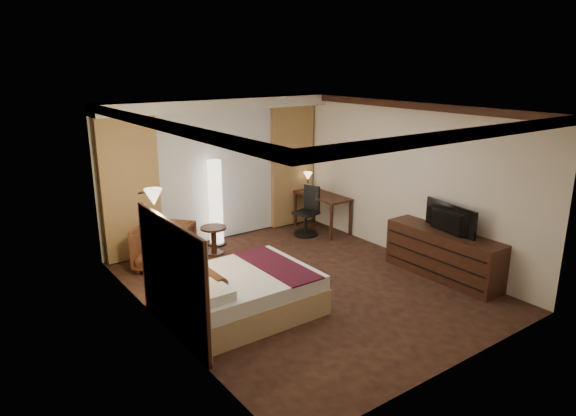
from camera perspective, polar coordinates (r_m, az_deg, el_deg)
floor at (r=8.04m, az=1.69°, el=-8.54°), size 4.50×5.50×0.01m
ceiling at (r=7.34m, az=1.87°, el=11.00°), size 4.50×5.50×0.01m
back_wall at (r=9.84m, az=-8.08°, el=4.18°), size 4.50×0.02×2.70m
left_wall at (r=6.51m, az=-14.13°, el=-2.30°), size 0.02×5.50×2.70m
right_wall at (r=9.09m, az=13.09°, el=2.94°), size 0.02×5.50×2.70m
crown_molding at (r=7.35m, az=1.86°, el=10.53°), size 4.50×5.50×0.12m
soffit at (r=9.44m, az=-7.65°, el=11.37°), size 4.50×0.50×0.20m
curtain_sheer at (r=9.79m, az=-7.83°, el=3.53°), size 2.48×0.04×2.45m
curtain_left_drape at (r=9.08m, az=-17.13°, el=1.98°), size 1.00×0.14×2.45m
curtain_right_drape at (r=10.63m, az=0.43°, el=4.67°), size 1.00×0.14×2.45m
wall_sconce at (r=6.97m, az=-14.72°, el=1.18°), size 0.24×0.24×0.24m
bed at (r=7.13m, az=-5.14°, el=-9.46°), size 1.93×1.50×0.56m
headboard at (r=6.54m, az=-12.62°, el=-7.72°), size 0.12×1.80×1.50m
armchair at (r=8.72m, az=-13.61°, el=-4.00°), size 1.12×1.13×0.85m
side_table at (r=9.29m, az=-8.25°, el=-3.58°), size 0.46×0.46×0.51m
floor_lamp at (r=9.59m, az=-8.05°, el=0.57°), size 0.34×0.34×1.63m
desk at (r=10.45m, az=3.81°, el=-0.51°), size 0.55×1.26×0.75m
desk_lamp at (r=10.67m, az=2.23°, el=2.89°), size 0.18×0.18×0.34m
office_chair at (r=10.11m, az=2.01°, el=-0.35°), size 0.58×0.58×0.99m
dresser at (r=8.55m, az=16.85°, el=-4.95°), size 0.50×1.97×0.76m
television at (r=8.32m, az=17.10°, el=-0.58°), size 0.78×1.14×0.14m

